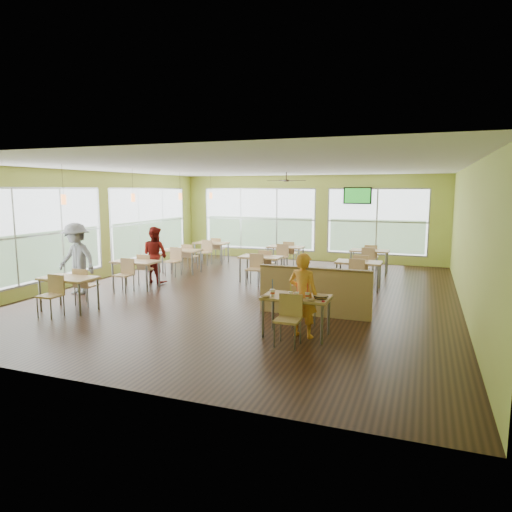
% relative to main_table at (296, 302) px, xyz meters
% --- Properties ---
extents(room, '(12.00, 12.04, 3.20)m').
position_rel_main_table_xyz_m(room, '(-2.00, 3.00, 0.97)').
color(room, black).
rests_on(room, ground).
extents(window_bays, '(9.24, 10.24, 2.38)m').
position_rel_main_table_xyz_m(window_bays, '(-4.65, 6.08, 0.85)').
color(window_bays, white).
rests_on(window_bays, room).
extents(main_table, '(1.22, 1.52, 0.87)m').
position_rel_main_table_xyz_m(main_table, '(0.00, 0.00, 0.00)').
color(main_table, tan).
rests_on(main_table, floor).
extents(half_wall_divider, '(2.40, 0.14, 1.04)m').
position_rel_main_table_xyz_m(half_wall_divider, '(0.00, 1.45, -0.11)').
color(half_wall_divider, tan).
rests_on(half_wall_divider, floor).
extents(dining_tables, '(6.92, 8.72, 0.87)m').
position_rel_main_table_xyz_m(dining_tables, '(-3.05, 4.71, -0.00)').
color(dining_tables, tan).
rests_on(dining_tables, floor).
extents(pendant_lights, '(0.11, 7.31, 0.86)m').
position_rel_main_table_xyz_m(pendant_lights, '(-5.20, 3.68, 1.82)').
color(pendant_lights, '#2D2119').
rests_on(pendant_lights, ceiling).
extents(ceiling_fan, '(1.25, 1.25, 0.29)m').
position_rel_main_table_xyz_m(ceiling_fan, '(-2.00, 6.00, 2.32)').
color(ceiling_fan, '#2D2119').
rests_on(ceiling_fan, ceiling).
extents(tv_backwall, '(1.00, 0.07, 0.60)m').
position_rel_main_table_xyz_m(tv_backwall, '(-0.20, 8.90, 1.82)').
color(tv_backwall, black).
rests_on(tv_backwall, wall_back).
extents(man_plaid, '(0.63, 0.48, 1.55)m').
position_rel_main_table_xyz_m(man_plaid, '(0.12, 0.01, 0.14)').
color(man_plaid, orange).
rests_on(man_plaid, floor).
extents(patron_maroon, '(0.90, 0.77, 1.62)m').
position_rel_main_table_xyz_m(patron_maroon, '(-5.10, 3.31, 0.18)').
color(patron_maroon, maroon).
rests_on(patron_maroon, floor).
extents(patron_grey, '(1.26, 0.83, 1.83)m').
position_rel_main_table_xyz_m(patron_grey, '(-6.18, 1.37, 0.28)').
color(patron_grey, slate).
rests_on(patron_grey, floor).
extents(cup_blue, '(0.09, 0.09, 0.34)m').
position_rel_main_table_xyz_m(cup_blue, '(-0.40, -0.17, 0.19)').
color(cup_blue, white).
rests_on(cup_blue, main_table).
extents(cup_yellow, '(0.08, 0.08, 0.30)m').
position_rel_main_table_xyz_m(cup_yellow, '(-0.06, -0.17, 0.18)').
color(cup_yellow, white).
rests_on(cup_yellow, main_table).
extents(cup_red_near, '(0.08, 0.08, 0.30)m').
position_rel_main_table_xyz_m(cup_red_near, '(0.05, -0.15, 0.18)').
color(cup_red_near, white).
rests_on(cup_red_near, main_table).
extents(cup_red_far, '(0.08, 0.08, 0.30)m').
position_rel_main_table_xyz_m(cup_red_far, '(0.23, -0.12, 0.18)').
color(cup_red_far, white).
rests_on(cup_red_far, main_table).
extents(food_basket, '(0.27, 0.27, 0.06)m').
position_rel_main_table_xyz_m(food_basket, '(0.46, -0.03, 0.15)').
color(food_basket, black).
rests_on(food_basket, main_table).
extents(ketchup_cup, '(0.06, 0.06, 0.02)m').
position_rel_main_table_xyz_m(ketchup_cup, '(0.55, -0.27, 0.13)').
color(ketchup_cup, '#B80F15').
rests_on(ketchup_cup, main_table).
extents(wrapper_left, '(0.20, 0.19, 0.04)m').
position_rel_main_table_xyz_m(wrapper_left, '(-0.49, -0.30, 0.14)').
color(wrapper_left, '#A78150').
rests_on(wrapper_left, main_table).
extents(wrapper_mid, '(0.18, 0.17, 0.05)m').
position_rel_main_table_xyz_m(wrapper_mid, '(-0.00, 0.16, 0.14)').
color(wrapper_mid, '#A78150').
rests_on(wrapper_mid, main_table).
extents(wrapper_right, '(0.14, 0.12, 0.03)m').
position_rel_main_table_xyz_m(wrapper_right, '(0.34, -0.27, 0.14)').
color(wrapper_right, '#A78150').
rests_on(wrapper_right, main_table).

